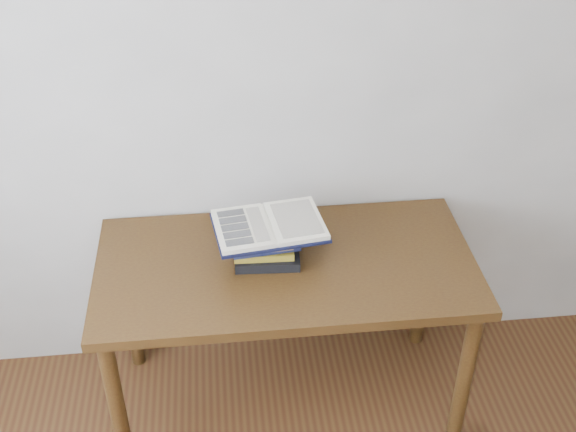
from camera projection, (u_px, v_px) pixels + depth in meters
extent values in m
cube|color=silver|center=(245.00, 87.00, 2.66)|extent=(3.50, 0.04, 2.60)
cube|color=#412C10|center=(286.00, 266.00, 2.69)|extent=(1.41, 0.71, 0.04)
cylinder|color=#412C10|center=(118.00, 410.00, 2.62)|extent=(0.06, 0.06, 0.72)
cylinder|color=#412C10|center=(464.00, 381.00, 2.73)|extent=(0.06, 0.06, 0.72)
cylinder|color=#412C10|center=(129.00, 302.00, 3.09)|extent=(0.06, 0.06, 0.72)
cylinder|color=#412C10|center=(424.00, 281.00, 3.21)|extent=(0.06, 0.06, 0.72)
cube|color=black|center=(267.00, 255.00, 2.68)|extent=(0.25, 0.18, 0.04)
cube|color=#A99126|center=(263.00, 247.00, 2.67)|extent=(0.22, 0.16, 0.03)
cube|color=navy|center=(264.00, 239.00, 2.66)|extent=(0.26, 0.18, 0.03)
cube|color=#A58555|center=(262.00, 237.00, 2.63)|extent=(0.22, 0.16, 0.03)
cube|color=black|center=(269.00, 228.00, 2.64)|extent=(0.43, 0.33, 0.01)
cube|color=silver|center=(242.00, 228.00, 2.61)|extent=(0.22, 0.29, 0.02)
cube|color=silver|center=(296.00, 221.00, 2.65)|extent=(0.22, 0.29, 0.02)
cylinder|color=silver|center=(269.00, 225.00, 2.63)|extent=(0.05, 0.26, 0.01)
cube|color=black|center=(231.00, 213.00, 2.67)|extent=(0.10, 0.05, 0.00)
cube|color=black|center=(233.00, 220.00, 2.63)|extent=(0.10, 0.05, 0.00)
cube|color=black|center=(235.00, 227.00, 2.60)|extent=(0.10, 0.05, 0.00)
cube|color=black|center=(237.00, 234.00, 2.56)|extent=(0.10, 0.05, 0.00)
cube|color=black|center=(240.00, 242.00, 2.53)|extent=(0.10, 0.05, 0.00)
cube|color=beige|center=(258.00, 224.00, 2.61)|extent=(0.08, 0.22, 0.00)
cube|color=beige|center=(297.00, 218.00, 2.64)|extent=(0.18, 0.24, 0.00)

